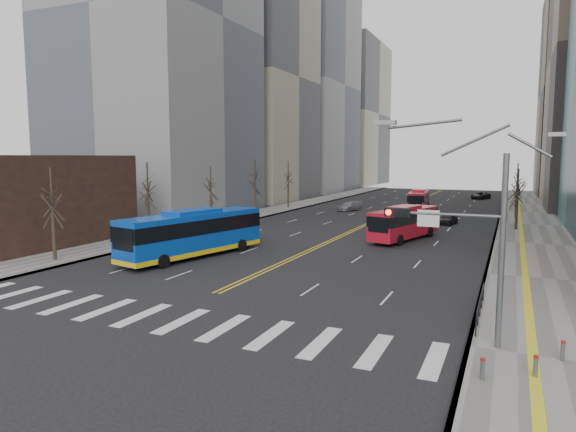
{
  "coord_description": "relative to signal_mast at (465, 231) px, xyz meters",
  "views": [
    {
      "loc": [
        15.46,
        -19.85,
        7.85
      ],
      "look_at": [
        2.11,
        10.62,
        4.02
      ],
      "focal_mm": 32.0,
      "sensor_mm": 36.0,
      "label": 1
    }
  ],
  "objects": [
    {
      "name": "ground",
      "position": [
        -13.77,
        -2.0,
        -4.86
      ],
      "size": [
        220.0,
        220.0,
        0.0
      ],
      "primitive_type": "plane",
      "color": "black"
    },
    {
      "name": "sidewalk_right",
      "position": [
        3.73,
        43.0,
        -4.78
      ],
      "size": [
        7.0,
        130.0,
        0.15
      ],
      "primitive_type": "cube",
      "color": "slate",
      "rests_on": "ground"
    },
    {
      "name": "sidewalk_left",
      "position": [
        -30.27,
        43.0,
        -4.78
      ],
      "size": [
        5.0,
        130.0,
        0.15
      ],
      "primitive_type": "cube",
      "color": "slate",
      "rests_on": "ground"
    },
    {
      "name": "crosswalk",
      "position": [
        -13.77,
        -2.0,
        -4.85
      ],
      "size": [
        26.7,
        4.0,
        0.01
      ],
      "color": "silver",
      "rests_on": "ground"
    },
    {
      "name": "centerline",
      "position": [
        -13.77,
        53.0,
        -4.85
      ],
      "size": [
        0.55,
        100.0,
        0.01
      ],
      "color": "gold",
      "rests_on": "ground"
    },
    {
      "name": "office_towers",
      "position": [
        -13.64,
        66.51,
        19.07
      ],
      "size": [
        83.0,
        134.0,
        58.0
      ],
      "color": "gray",
      "rests_on": "ground"
    },
    {
      "name": "storefront",
      "position": [
        -39.77,
        9.97,
        -0.85
      ],
      "size": [
        14.0,
        18.0,
        8.0
      ],
      "color": "black",
      "rests_on": "ground"
    },
    {
      "name": "signal_mast",
      "position": [
        0.0,
        0.0,
        0.0
      ],
      "size": [
        5.37,
        0.37,
        9.39
      ],
      "color": "slate",
      "rests_on": "ground"
    },
    {
      "name": "pedestrian_railing",
      "position": [
        0.53,
        4.0,
        -4.03
      ],
      "size": [
        0.06,
        6.06,
        1.02
      ],
      "color": "black",
      "rests_on": "sidewalk_right"
    },
    {
      "name": "bollards",
      "position": [
        2.5,
        -2.16,
        -4.3
      ],
      "size": [
        2.87,
        3.17,
        0.78
      ],
      "color": "slate",
      "rests_on": "sidewalk_right"
    },
    {
      "name": "street_trees",
      "position": [
        -20.94,
        32.55,
        0.02
      ],
      "size": [
        35.2,
        47.2,
        7.6
      ],
      "color": "#2D241C",
      "rests_on": "ground"
    },
    {
      "name": "blue_bus",
      "position": [
        -21.13,
        11.65,
        -2.88
      ],
      "size": [
        5.6,
        13.31,
        3.77
      ],
      "color": "#0C46BA",
      "rests_on": "ground"
    },
    {
      "name": "red_bus_near",
      "position": [
        -7.54,
        26.8,
        -3.04
      ],
      "size": [
        4.95,
        10.47,
        3.26
      ],
      "color": "red",
      "rests_on": "ground"
    },
    {
      "name": "red_bus_far",
      "position": [
        -10.81,
        54.42,
        -3.1
      ],
      "size": [
        3.05,
        9.97,
        3.15
      ],
      "color": "red",
      "rests_on": "ground"
    },
    {
      "name": "car_white",
      "position": [
        -25.5,
        13.0,
        -4.14
      ],
      "size": [
        3.15,
        4.58,
        1.43
      ],
      "primitive_type": "imported",
      "rotation": [
        0.0,
        0.0,
        -0.42
      ],
      "color": "white",
      "rests_on": "ground"
    },
    {
      "name": "car_dark_mid",
      "position": [
        -5.02,
        40.43,
        -4.23
      ],
      "size": [
        2.11,
        3.89,
        1.26
      ],
      "primitive_type": "imported",
      "rotation": [
        0.0,
        0.0,
        -0.18
      ],
      "color": "black",
      "rests_on": "ground"
    },
    {
      "name": "car_silver",
      "position": [
        -20.16,
        50.57,
        -4.19
      ],
      "size": [
        3.21,
        4.93,
        1.33
      ],
      "primitive_type": "imported",
      "rotation": [
        0.0,
        0.0,
        -0.32
      ],
      "color": "gray",
      "rests_on": "ground"
    },
    {
      "name": "car_dark_far",
      "position": [
        -3.73,
        81.01,
        -4.19
      ],
      "size": [
        3.72,
        5.29,
        1.34
      ],
      "primitive_type": "imported",
      "rotation": [
        0.0,
        0.0,
        -0.34
      ],
      "color": "black",
      "rests_on": "ground"
    }
  ]
}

